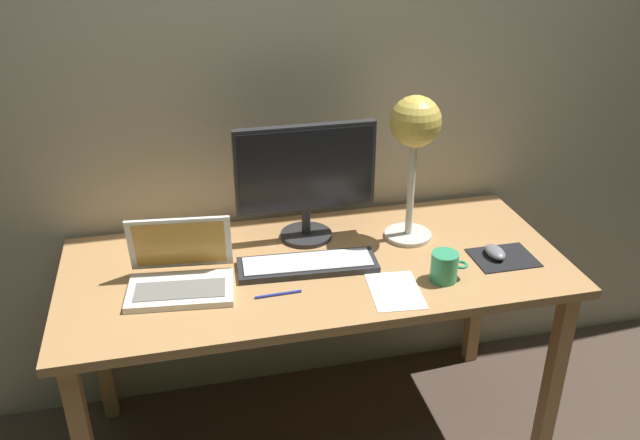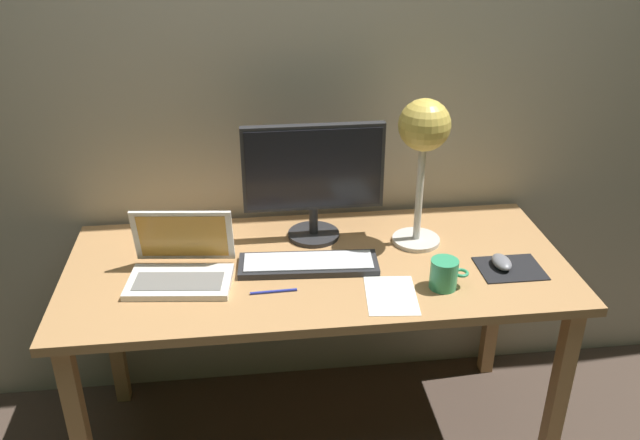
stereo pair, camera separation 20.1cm
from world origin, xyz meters
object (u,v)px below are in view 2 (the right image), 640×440
object	(u,v)px
desk_lamp	(424,137)
pen	(274,291)
laptop	(181,260)
keyboard_main	(308,264)
coffee_mug	(444,274)
monitor	(313,175)
mouse	(502,262)

from	to	relation	value
desk_lamp	pen	distance (m)	0.67
laptop	pen	bearing A→B (deg)	-24.93
keyboard_main	coffee_mug	bearing A→B (deg)	-22.71
monitor	coffee_mug	size ratio (longest dim) A/B	3.96
desk_lamp	mouse	size ratio (longest dim) A/B	5.19
desk_lamp	mouse	distance (m)	0.47
monitor	pen	world-z (taller)	monitor
desk_lamp	mouse	world-z (taller)	desk_lamp
keyboard_main	desk_lamp	bearing A→B (deg)	17.91
keyboard_main	desk_lamp	world-z (taller)	desk_lamp
keyboard_main	mouse	bearing A→B (deg)	-6.95
desk_lamp	coffee_mug	xyz separation A→B (m)	(0.01, -0.29, -0.33)
pen	mouse	bearing A→B (deg)	4.73
monitor	laptop	world-z (taller)	monitor
monitor	pen	bearing A→B (deg)	-115.04
keyboard_main	desk_lamp	xyz separation A→B (m)	(0.38, 0.12, 0.36)
laptop	coffee_mug	size ratio (longest dim) A/B	2.82
keyboard_main	mouse	size ratio (longest dim) A/B	4.67
mouse	monitor	bearing A→B (deg)	154.12
coffee_mug	mouse	bearing A→B (deg)	22.79
desk_lamp	pen	size ratio (longest dim) A/B	3.56
laptop	pen	distance (m)	0.31
coffee_mug	keyboard_main	bearing A→B (deg)	157.29
laptop	desk_lamp	distance (m)	0.84
desk_lamp	keyboard_main	bearing A→B (deg)	-162.09
laptop	coffee_mug	bearing A→B (deg)	-11.38
monitor	desk_lamp	xyz separation A→B (m)	(0.34, -0.08, 0.15)
keyboard_main	desk_lamp	size ratio (longest dim) A/B	0.90
monitor	laptop	size ratio (longest dim) A/B	1.40
monitor	mouse	distance (m)	0.66
keyboard_main	coffee_mug	xyz separation A→B (m)	(0.39, -0.16, 0.03)
coffee_mug	laptop	bearing A→B (deg)	168.62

